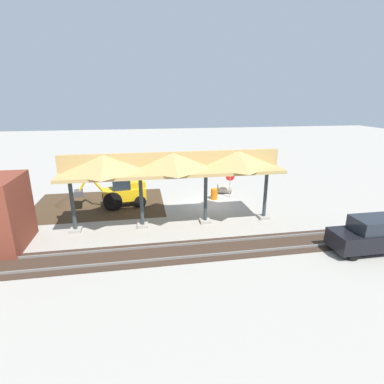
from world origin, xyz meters
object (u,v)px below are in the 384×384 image
(stop_sign, at_px, (230,179))
(concrete_pipe, at_px, (224,188))
(distant_parked_car, at_px, (371,235))
(traffic_barrel, at_px, (214,194))
(backhoe, at_px, (122,191))

(stop_sign, xyz_separation_m, concrete_pipe, (0.09, -1.25, -1.17))
(distant_parked_car, bearing_deg, traffic_barrel, -58.17)
(backhoe, bearing_deg, concrete_pipe, -167.81)
(stop_sign, bearing_deg, distant_parked_car, 115.18)
(backhoe, relative_size, traffic_barrel, 5.88)
(backhoe, xyz_separation_m, traffic_barrel, (-7.40, -0.39, -0.82))
(stop_sign, xyz_separation_m, backhoe, (8.80, 0.63, -0.33))
(concrete_pipe, relative_size, distant_parked_car, 0.31)
(backhoe, bearing_deg, distant_parked_car, 144.65)
(backhoe, bearing_deg, stop_sign, -175.92)
(backhoe, relative_size, distant_parked_car, 1.26)
(concrete_pipe, bearing_deg, backhoe, 12.19)
(stop_sign, bearing_deg, backhoe, 4.08)
(traffic_barrel, bearing_deg, concrete_pipe, -131.27)
(backhoe, distance_m, concrete_pipe, 8.95)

